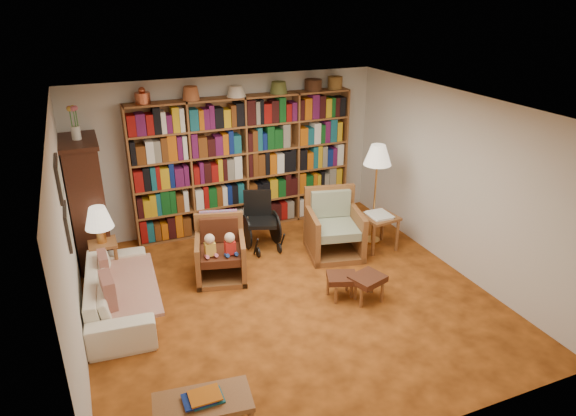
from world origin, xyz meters
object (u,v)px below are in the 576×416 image
armchair_sage (331,229)px  floor_lamp (377,159)px  side_table_lamp (104,253)px  wheelchair (261,222)px  side_table_papers (379,221)px  armchair_leather (219,252)px  footstool_a (342,279)px  sofa (119,291)px  coffee_table (203,405)px  footstool_b (367,280)px

armchair_sage → floor_lamp: bearing=3.8°
side_table_lamp → armchair_sage: bearing=-8.0°
wheelchair → side_table_papers: bearing=-24.9°
side_table_lamp → side_table_papers: (3.98, -0.63, 0.04)m
side_table_papers → wheelchair: bearing=155.1°
armchair_leather → footstool_a: 1.76m
sofa → coffee_table: size_ratio=2.08×
wheelchair → floor_lamp: floor_lamp is taller
armchair_leather → floor_lamp: bearing=1.9°
floor_lamp → footstool_a: size_ratio=3.41×
side_table_lamp → floor_lamp: (4.01, -0.41, 0.97)m
footstool_b → footstool_a: bearing=146.6°
side_table_papers → sofa: bearing=-176.3°
sofa → side_table_papers: (3.88, 0.25, 0.17)m
armchair_sage → side_table_papers: 0.75m
armchair_leather → side_table_papers: armchair_leather is taller
armchair_sage → side_table_papers: (0.73, -0.17, 0.08)m
side_table_lamp → armchair_leather: (1.48, -0.49, -0.05)m
armchair_leather → coffee_table: bearing=-108.4°
wheelchair → coffee_table: bearing=-117.7°
sofa → armchair_leather: bearing=-69.8°
sofa → armchair_leather: 1.43m
footstool_b → floor_lamp: bearing=56.6°
side_table_papers → coffee_table: side_table_papers is taller
side_table_papers → footstool_b: 1.53m
side_table_lamp → footstool_b: bearing=-31.0°
sofa → side_table_lamp: (-0.10, 0.88, 0.13)m
footstool_a → footstool_b: size_ratio=0.94×
armchair_leather → footstool_a: bearing=-41.6°
side_table_lamp → footstool_a: size_ratio=1.22×
sofa → wheelchair: bearing=-60.8°
sofa → footstool_b: sofa is taller
side_table_lamp → armchair_sage: (3.25, -0.46, -0.04)m
side_table_papers → footstool_b: bearing=-126.9°
armchair_sage → side_table_papers: size_ratio=1.72×
armchair_leather → footstool_a: size_ratio=1.86×
footstool_a → coffee_table: size_ratio=0.51×
armchair_leather → side_table_papers: size_ratio=1.53×
armchair_leather → side_table_lamp: bearing=161.6°
side_table_lamp → footstool_b: side_table_lamp is taller
sofa → armchair_sage: (3.15, 0.42, 0.09)m
armchair_sage → side_table_lamp: bearing=172.0°
armchair_leather → wheelchair: 1.06m
floor_lamp → footstool_a: bearing=-134.2°
footstool_a → coffee_table: bearing=-145.8°
side_table_lamp → coffee_table: side_table_lamp is taller
footstool_b → coffee_table: size_ratio=0.54×
armchair_sage → wheelchair: size_ratio=1.10×
armchair_leather → coffee_table: size_ratio=0.95×
armchair_sage → coffee_table: armchair_sage is taller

